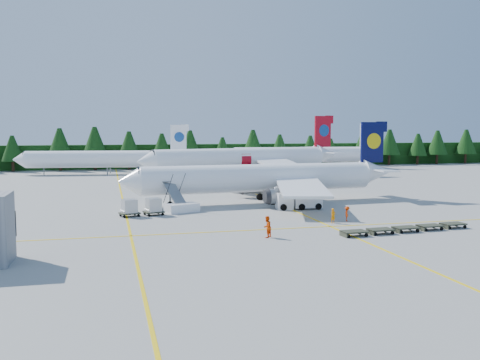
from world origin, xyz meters
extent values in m
plane|color=gray|center=(0.00, 0.00, 0.00)|extent=(320.00, 320.00, 0.00)
cube|color=yellow|center=(-14.00, 20.00, 0.01)|extent=(0.25, 120.00, 0.01)
cube|color=yellow|center=(6.00, 20.00, 0.01)|extent=(0.25, 120.00, 0.01)
cube|color=yellow|center=(0.00, -6.00, 0.01)|extent=(80.00, 0.25, 0.01)
cube|color=black|center=(0.00, 82.00, 3.00)|extent=(220.00, 4.00, 6.00)
cylinder|color=white|center=(3.78, 12.89, 3.36)|extent=(31.90, 5.69, 3.73)
cone|color=white|center=(-13.36, 11.83, 3.36)|extent=(2.84, 3.89, 3.73)
cube|color=#070B3A|center=(21.01, 13.96, 8.03)|extent=(3.56, 0.55, 5.79)
cube|color=white|center=(6.08, 20.98, 2.80)|extent=(10.35, 15.07, 1.06)
cylinder|color=slate|center=(4.38, 18.35, 1.49)|extent=(3.29, 2.15, 1.96)
cube|color=white|center=(7.06, 5.15, 2.80)|extent=(8.92, 14.95, 1.06)
cylinder|color=slate|center=(5.04, 7.55, 1.49)|extent=(3.29, 2.15, 1.96)
cylinder|color=slate|center=(-8.26, 12.14, 0.79)|extent=(0.22, 0.22, 1.59)
cylinder|color=white|center=(10.35, 48.49, 3.93)|extent=(37.07, 13.37, 4.37)
cone|color=white|center=(-9.13, 43.55, 3.93)|extent=(4.04, 4.99, 4.37)
cube|color=#AF0B18|center=(29.93, 53.46, 9.39)|extent=(4.12, 1.39, 6.77)
cube|color=white|center=(11.24, 58.29, 3.28)|extent=(14.28, 17.35, 1.24)
cylinder|color=slate|center=(9.85, 54.90, 1.75)|extent=(4.16, 3.14, 2.29)
cube|color=white|center=(15.81, 40.29, 3.28)|extent=(7.61, 16.78, 1.24)
cylinder|color=slate|center=(12.96, 42.62, 1.75)|extent=(4.16, 3.14, 2.29)
cylinder|color=slate|center=(-3.33, 45.02, 0.93)|extent=(0.26, 0.26, 1.86)
cylinder|color=white|center=(-17.56, 65.10, 3.34)|extent=(31.79, 7.95, 3.71)
cone|color=white|center=(-34.49, 67.41, 3.34)|extent=(3.08, 4.03, 3.71)
cube|color=white|center=(-0.53, 62.77, 7.99)|extent=(3.54, 0.80, 5.76)
cylinder|color=slate|center=(-29.44, 66.72, 0.74)|extent=(0.22, 0.22, 1.49)
cylinder|color=white|center=(30.92, 70.90, 3.48)|extent=(33.13, 6.82, 3.87)
cone|color=white|center=(13.18, 72.50, 3.48)|extent=(3.05, 4.10, 3.87)
cube|color=white|center=(48.75, 69.29, 8.32)|extent=(3.69, 0.67, 6.00)
cylinder|color=slate|center=(18.46, 72.02, 0.77)|extent=(0.23, 0.23, 1.55)
cube|color=white|center=(-7.43, 7.22, 0.51)|extent=(4.38, 3.28, 1.02)
cube|color=slate|center=(-8.07, 8.97, 2.14)|extent=(2.69, 4.00, 2.76)
cube|color=slate|center=(-8.72, 10.71, 3.40)|extent=(1.96, 1.63, 0.11)
cube|color=silver|center=(5.24, 6.32, 1.01)|extent=(2.06, 2.06, 2.02)
cube|color=black|center=(5.24, 6.32, 1.49)|extent=(1.77, 1.95, 0.87)
cube|color=silver|center=(8.12, 6.11, 1.45)|extent=(3.61, 2.37, 2.51)
cube|color=#353929|center=(6.17, -11.09, 0.43)|extent=(2.39, 1.57, 0.14)
cube|color=#353929|center=(9.05, -10.74, 0.43)|extent=(2.39, 1.57, 0.14)
cube|color=#353929|center=(11.93, -10.40, 0.43)|extent=(2.39, 1.57, 0.14)
cube|color=#353929|center=(14.80, -10.05, 0.43)|extent=(2.39, 1.57, 0.14)
cube|color=#353929|center=(17.68, -9.70, 0.43)|extent=(2.39, 1.57, 0.14)
cube|color=#353929|center=(-13.65, 5.32, 0.39)|extent=(2.52, 2.20, 0.14)
cube|color=#B7B9BC|center=(-13.65, 5.32, 1.22)|extent=(1.86, 1.83, 1.51)
cube|color=#353929|center=(-10.90, 5.63, 0.39)|extent=(2.52, 2.20, 0.14)
cube|color=#B7B9BC|center=(-10.90, 5.63, 1.22)|extent=(1.86, 1.83, 1.51)
imported|color=orange|center=(7.09, -4.22, 0.79)|extent=(0.67, 0.55, 1.59)
imported|color=#FC4905|center=(-1.88, -9.73, 0.99)|extent=(1.22, 1.21, 1.98)
imported|color=#E63504|center=(9.06, -3.46, 0.81)|extent=(0.71, 0.80, 1.61)
camera|label=1|loc=(-15.93, -56.00, 9.91)|focal=40.00mm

